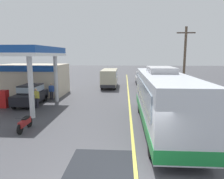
# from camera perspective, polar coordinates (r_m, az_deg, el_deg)

# --- Properties ---
(ground) EXTENTS (120.00, 120.00, 0.00)m
(ground) POSITION_cam_1_polar(r_m,az_deg,el_deg) (27.56, 4.37, 0.10)
(ground) COLOR #424247
(lane_divider_stripe) EXTENTS (0.16, 50.00, 0.01)m
(lane_divider_stripe) POSITION_cam_1_polar(r_m,az_deg,el_deg) (22.64, 4.56, -1.94)
(lane_divider_stripe) COLOR #D8CC4C
(lane_divider_stripe) RESTS_ON ground
(wet_puddle_patch) EXTENTS (2.85, 3.70, 0.01)m
(wet_puddle_patch) POSITION_cam_1_polar(r_m,az_deg,el_deg) (8.74, -2.87, -21.27)
(wet_puddle_patch) COLOR #26282D
(wet_puddle_patch) RESTS_ON ground
(coach_bus_main) EXTENTS (2.60, 11.04, 3.69)m
(coach_bus_main) POSITION_cam_1_polar(r_m,az_deg,el_deg) (13.17, 13.61, -2.86)
(coach_bus_main) COLOR silver
(coach_bus_main) RESTS_ON ground
(gas_station_roadside) EXTENTS (9.10, 11.95, 5.10)m
(gas_station_roadside) POSITION_cam_1_polar(r_m,az_deg,el_deg) (23.47, -22.51, 4.24)
(gas_station_roadside) COLOR #194799
(gas_station_roadside) RESTS_ON ground
(car_at_pump) EXTENTS (1.70, 4.20, 1.82)m
(car_at_pump) POSITION_cam_1_polar(r_m,az_deg,el_deg) (20.16, -21.25, -1.06)
(car_at_pump) COLOR black
(car_at_pump) RESTS_ON ground
(minibus_opposing_lane) EXTENTS (2.04, 6.13, 2.44)m
(minibus_opposing_lane) POSITION_cam_1_polar(r_m,az_deg,el_deg) (29.04, -0.69, 3.54)
(minibus_opposing_lane) COLOR #BFB799
(minibus_opposing_lane) RESTS_ON ground
(motorcycle_parked_forecourt) EXTENTS (0.55, 1.80, 0.92)m
(motorcycle_parked_forecourt) POSITION_cam_1_polar(r_m,az_deg,el_deg) (13.65, -22.59, -8.44)
(motorcycle_parked_forecourt) COLOR black
(motorcycle_parked_forecourt) RESTS_ON ground
(pedestrian_near_pump) EXTENTS (0.55, 0.22, 1.66)m
(pedestrian_near_pump) POSITION_cam_1_polar(r_m,az_deg,el_deg) (18.91, -19.92, -1.89)
(pedestrian_near_pump) COLOR #33333F
(pedestrian_near_pump) RESTS_ON ground
(pedestrian_by_shop) EXTENTS (0.55, 0.22, 1.66)m
(pedestrian_by_shop) POSITION_cam_1_polar(r_m,az_deg,el_deg) (21.82, -16.13, -0.24)
(pedestrian_by_shop) COLOR #33333F
(pedestrian_by_shop) RESTS_ON ground
(car_trailing_behind_bus) EXTENTS (1.70, 4.20, 1.82)m
(car_trailing_behind_bus) POSITION_cam_1_polar(r_m,az_deg,el_deg) (32.73, 8.01, 3.31)
(car_trailing_behind_bus) COLOR #B2B2B7
(car_trailing_behind_bus) RESTS_ON ground
(utility_pole_roadside) EXTENTS (1.80, 0.24, 7.19)m
(utility_pole_roadside) POSITION_cam_1_polar(r_m,az_deg,el_deg) (22.43, 19.10, 7.16)
(utility_pole_roadside) COLOR brown
(utility_pole_roadside) RESTS_ON ground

